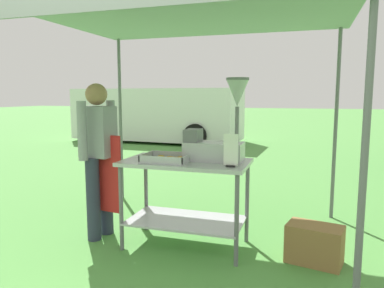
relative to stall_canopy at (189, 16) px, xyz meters
name	(u,v)px	position (x,y,z in m)	size (l,w,h in m)	color
ground_plane	(244,160)	(-0.25, 4.88, -2.24)	(70.00, 70.00, 0.00)	#519342
stall_canopy	(189,16)	(0.00, 0.00, 0.00)	(3.06, 2.59, 2.31)	slate
donut_cart	(186,184)	(0.00, -0.10, -1.60)	(1.22, 0.67, 0.86)	#B7B7BC
donut_tray	(167,159)	(-0.16, -0.18, -1.35)	(0.44, 0.33, 0.07)	#B7B7BC
donut_fryer	(218,135)	(0.30, -0.02, -1.12)	(0.61, 0.28, 0.79)	#B7B7BC
menu_sign	(231,153)	(0.48, -0.28, -1.24)	(0.13, 0.05, 0.29)	black
vendor	(99,152)	(-0.93, -0.14, -1.33)	(0.46, 0.54, 1.61)	#2D3347
supply_crate	(314,244)	(1.21, -0.10, -2.06)	(0.52, 0.38, 0.35)	olive
van_white	(157,114)	(-3.56, 7.56, -1.36)	(5.40, 2.28, 1.69)	white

